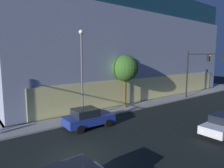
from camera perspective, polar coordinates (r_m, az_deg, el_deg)
The scene contains 7 objects.
ground_plane at distance 12.92m, azimuth -11.02°, elevation -20.10°, with size 120.00×120.00×0.00m, color black.
modern_building at distance 36.50m, azimuth -2.83°, elevation 10.03°, with size 36.64×23.79×15.12m.
traffic_light_far_corner at distance 29.87m, azimuth 24.13°, elevation 4.98°, with size 0.57×5.29×6.73m.
street_lamp_sidewalk at distance 18.81m, azimuth -8.65°, elevation 5.65°, with size 0.44×0.44×8.33m.
sidewalk_tree at distance 23.05m, azimuth 3.81°, elevation 4.48°, with size 3.06×3.06×6.12m.
car_blue at distance 17.47m, azimuth -6.90°, elevation -9.53°, with size 4.35×2.33×1.66m.
car_white at distance 17.87m, azimuth 29.10°, elevation -10.19°, with size 4.10×2.07×1.55m.
Camera 1 is at (-4.99, -10.30, 6.00)m, focal length 31.89 mm.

